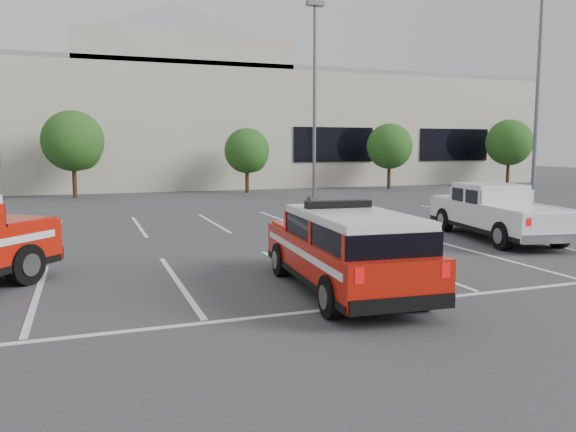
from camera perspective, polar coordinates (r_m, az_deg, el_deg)
name	(u,v)px	position (r m, az deg, el deg)	size (l,w,h in m)	color
ground	(299,273)	(12.67, 1.14, -5.84)	(120.00, 120.00, 0.00)	#39393C
stall_markings	(245,242)	(16.87, -4.36, -2.61)	(23.00, 15.00, 0.01)	silver
convention_building	(148,122)	(43.68, -14.00, 9.29)	(60.00, 16.99, 13.20)	beige
tree_mid_left	(75,143)	(33.58, -20.86, 6.93)	(3.37, 3.37, 4.85)	#3F2B19
tree_mid_right	(248,152)	(34.90, -4.08, 6.47)	(2.77, 2.77, 3.99)	#3F2B19
tree_right	(390,148)	(38.84, 10.36, 6.82)	(3.07, 3.07, 4.42)	#3F2B19
tree_far_right	(510,144)	(44.71, 21.59, 6.80)	(3.37, 3.37, 4.85)	#3F2B19
light_pole_mid	(315,102)	(29.90, 2.71, 11.54)	(0.90, 0.60, 10.24)	#59595E
light_pole_right	(537,97)	(29.78, 24.00, 10.97)	(0.90, 0.60, 10.24)	#59595E
fire_chief_suv	(345,256)	(10.96, 5.85, -4.07)	(2.18, 5.11, 1.76)	#B21508
white_pickup	(496,217)	(18.45, 20.39, -0.13)	(2.74, 5.68, 1.67)	silver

